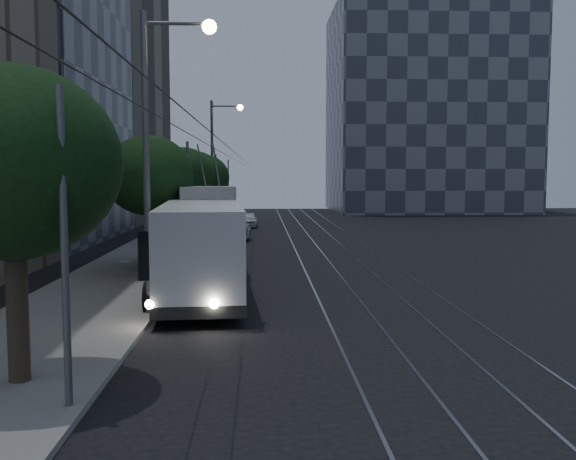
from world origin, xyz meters
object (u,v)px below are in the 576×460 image
(car_white_b, at_px, (230,231))
(car_white_c, at_px, (226,224))
(streetlamp_near, at_px, (159,134))
(trolleybus, at_px, (203,243))
(streetlamp_far, at_px, (218,154))
(pickup_silver, at_px, (213,242))
(car_white_d, at_px, (249,220))
(car_white_a, at_px, (219,234))

(car_white_b, relative_size, car_white_c, 1.26)
(streetlamp_near, bearing_deg, trolleybus, 79.57)
(trolleybus, relative_size, car_white_c, 3.09)
(trolleybus, bearing_deg, streetlamp_far, 88.02)
(trolleybus, distance_m, car_white_c, 23.33)
(pickup_silver, relative_size, car_white_b, 1.00)
(trolleybus, relative_size, car_white_d, 3.62)
(pickup_silver, bearing_deg, trolleybus, -103.14)
(car_white_a, distance_m, streetlamp_near, 20.09)
(car_white_c, xyz_separation_m, streetlamp_near, (-0.50, -27.90, 4.92))
(car_white_d, height_order, streetlamp_far, streetlamp_far)
(car_white_a, height_order, streetlamp_near, streetlamp_near)
(car_white_b, xyz_separation_m, car_white_d, (0.99, 12.20, -0.16))
(car_white_a, distance_m, car_white_b, 2.11)
(pickup_silver, bearing_deg, car_white_c, 74.90)
(car_white_c, xyz_separation_m, car_white_d, (1.60, 5.80, -0.08))
(car_white_d, bearing_deg, trolleybus, -92.11)
(car_white_b, distance_m, car_white_c, 6.42)
(car_white_a, xyz_separation_m, car_white_d, (1.60, 14.22, -0.13))
(car_white_b, bearing_deg, car_white_a, -98.38)
(car_white_a, bearing_deg, trolleybus, -96.95)
(car_white_a, relative_size, car_white_c, 1.03)
(trolleybus, xyz_separation_m, pickup_silver, (-0.35, 10.23, -1.05))
(car_white_b, height_order, car_white_c, car_white_b)
(car_white_b, distance_m, streetlamp_far, 7.47)
(trolleybus, distance_m, car_white_a, 14.92)
(car_white_c, xyz_separation_m, streetlamp_far, (-0.49, -1.01, 5.14))
(trolleybus, relative_size, streetlamp_near, 1.41)
(car_white_d, relative_size, streetlamp_near, 0.39)
(car_white_d, xyz_separation_m, streetlamp_near, (-2.10, -33.70, 5.00))
(pickup_silver, relative_size, car_white_c, 1.26)
(car_white_c, bearing_deg, trolleybus, -68.55)
(trolleybus, xyz_separation_m, car_white_a, (-0.35, 14.88, -1.05))
(trolleybus, distance_m, car_white_b, 16.94)
(trolleybus, relative_size, streetlamp_far, 1.36)
(car_white_a, height_order, car_white_c, car_white_a)
(car_white_b, relative_size, streetlamp_far, 0.55)
(trolleybus, distance_m, car_white_d, 29.15)
(trolleybus, xyz_separation_m, car_white_b, (0.26, 16.91, -1.02))
(car_white_b, distance_m, car_white_d, 12.24)
(car_white_a, height_order, streetlamp_far, streetlamp_far)
(pickup_silver, xyz_separation_m, car_white_d, (1.60, 18.88, -0.12))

